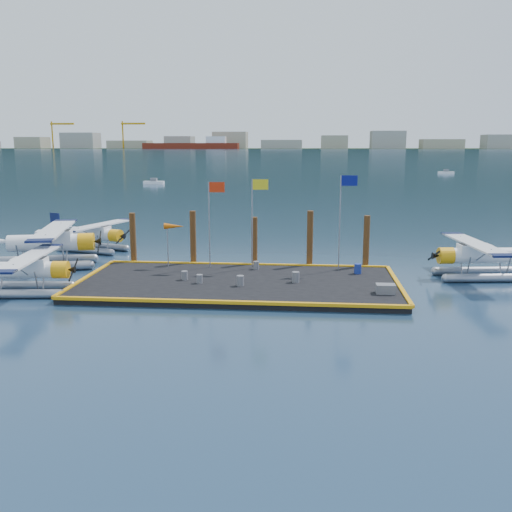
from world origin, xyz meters
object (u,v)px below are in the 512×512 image
(flagpole_blue, at_px, (343,208))
(drum_3, at_px, (200,279))
(drum_1, at_px, (240,281))
(piling_2, at_px, (254,243))
(crate, at_px, (386,289))
(drum_4, at_px, (358,269))
(seaplane_d, at_px, (479,258))
(flagpole_red, at_px, (212,211))
(windsock, at_px, (174,227))
(piling_1, at_px, (193,240))
(seaplane_c, at_px, (95,236))
(drum_5, at_px, (256,265))
(drum_0, at_px, (185,275))
(piling_3, at_px, (310,241))
(piling_0, at_px, (133,240))
(drum_2, at_px, (296,277))
(seaplane_b, at_px, (49,245))
(piling_4, at_px, (366,244))
(flagpole_yellow, at_px, (255,210))
(seaplane_a, at_px, (24,272))

(flagpole_blue, bearing_deg, drum_3, -153.02)
(drum_1, xyz_separation_m, piling_2, (0.24, 6.65, 1.18))
(crate, bearing_deg, drum_4, 103.22)
(seaplane_d, height_order, flagpole_red, flagpole_red)
(windsock, relative_size, piling_1, 0.74)
(seaplane_d, relative_size, drum_3, 16.91)
(seaplane_c, height_order, drum_5, seaplane_c)
(drum_0, xyz_separation_m, flagpole_red, (1.20, 3.83, 3.71))
(drum_5, xyz_separation_m, piling_3, (3.70, 1.91, 1.47))
(drum_5, distance_m, piling_0, 9.59)
(piling_3, bearing_deg, seaplane_d, -7.95)
(flagpole_blue, height_order, piling_3, flagpole_blue)
(piling_3, bearing_deg, piling_0, 180.00)
(piling_1, xyz_separation_m, piling_3, (8.50, 0.00, 0.05))
(drum_2, bearing_deg, crate, -23.22)
(seaplane_b, bearing_deg, drum_5, 72.07)
(piling_0, xyz_separation_m, piling_4, (17.00, 0.00, 0.00))
(seaplane_d, height_order, piling_2, piling_2)
(piling_0, bearing_deg, drum_2, -24.14)
(crate, distance_m, flagpole_blue, 7.64)
(drum_0, height_order, drum_5, drum_0)
(flagpole_red, height_order, flagpole_yellow, flagpole_yellow)
(seaplane_c, xyz_separation_m, seaplane_d, (29.46, -7.22, 0.09))
(drum_3, height_order, flagpole_yellow, flagpole_yellow)
(drum_2, relative_size, piling_3, 0.16)
(seaplane_c, relative_size, drum_1, 13.35)
(drum_4, relative_size, windsock, 0.22)
(seaplane_a, height_order, piling_3, piling_3)
(seaplane_b, distance_m, windsock, 9.74)
(piling_2, bearing_deg, drum_2, -60.08)
(seaplane_d, bearing_deg, flagpole_blue, 83.19)
(seaplane_a, xyz_separation_m, flagpole_yellow, (13.39, 6.70, 3.16))
(drum_0, bearing_deg, drum_3, -34.98)
(seaplane_a, xyz_separation_m, flagpole_red, (10.39, 6.70, 3.05))
(flagpole_blue, bearing_deg, seaplane_c, 160.35)
(flagpole_red, xyz_separation_m, windsock, (-2.73, 0.00, -1.17))
(flagpole_blue, relative_size, piling_0, 1.62)
(drum_2, height_order, drum_3, drum_2)
(drum_1, height_order, flagpole_blue, flagpole_blue)
(drum_3, bearing_deg, piling_4, 29.76)
(drum_3, height_order, piling_1, piling_1)
(piling_4, bearing_deg, piling_2, 180.00)
(windsock, bearing_deg, piling_0, 155.27)
(seaplane_a, relative_size, windsock, 2.81)
(drum_1, bearing_deg, drum_0, 161.93)
(seaplane_b, xyz_separation_m, drum_0, (11.11, -4.58, -0.97))
(drum_3, xyz_separation_m, drum_4, (10.10, 3.57, 0.06))
(drum_2, relative_size, windsock, 0.21)
(seaplane_c, relative_size, drum_3, 15.59)
(flagpole_red, distance_m, piling_4, 11.17)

